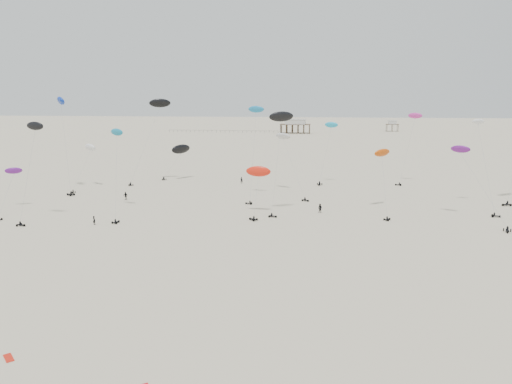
% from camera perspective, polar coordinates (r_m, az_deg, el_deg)
% --- Properties ---
extents(ground_plane, '(900.00, 900.00, 0.00)m').
position_cam_1_polar(ground_plane, '(204.83, 4.50, 3.83)').
color(ground_plane, beige).
extents(pavilion_main, '(21.00, 13.00, 9.80)m').
position_cam_1_polar(pavilion_main, '(354.28, 4.50, 7.40)').
color(pavilion_main, brown).
rests_on(pavilion_main, ground).
extents(pavilion_small, '(9.00, 7.00, 8.00)m').
position_cam_1_polar(pavilion_small, '(386.37, 15.30, 7.22)').
color(pavilion_small, brown).
rests_on(pavilion_small, ground).
extents(pier_fence, '(80.20, 0.20, 1.50)m').
position_cam_1_polar(pier_fence, '(361.63, -3.81, 6.93)').
color(pier_fence, black).
rests_on(pier_fence, ground).
extents(rig_0, '(5.88, 7.70, 17.76)m').
position_cam_1_polar(rig_0, '(144.25, 8.09, 5.10)').
color(rig_0, black).
rests_on(rig_0, ground).
extents(rig_1, '(7.55, 15.74, 21.21)m').
position_cam_1_polar(rig_1, '(110.34, -15.65, 4.08)').
color(rig_1, black).
rests_on(rig_1, ground).
extents(rig_2, '(7.40, 15.29, 15.27)m').
position_cam_1_polar(rig_2, '(122.19, -26.31, 1.07)').
color(rig_2, black).
rests_on(rig_2, ground).
extents(rig_3, '(9.16, 15.82, 19.04)m').
position_cam_1_polar(rig_3, '(108.42, 23.76, 1.90)').
color(rig_3, black).
rests_on(rig_3, ground).
extents(rig_4, '(5.25, 14.58, 14.72)m').
position_cam_1_polar(rig_4, '(145.87, -18.61, 4.35)').
color(rig_4, black).
rests_on(rig_4, ground).
extents(rig_5, '(10.48, 17.48, 20.39)m').
position_cam_1_polar(rig_5, '(130.42, 3.52, 5.28)').
color(rig_5, black).
rests_on(rig_5, ground).
extents(rig_6, '(4.19, 8.54, 19.85)m').
position_cam_1_polar(rig_6, '(108.48, -24.25, 4.53)').
color(rig_6, black).
rests_on(rig_6, ground).
extents(rig_7, '(10.55, 13.41, 25.24)m').
position_cam_1_polar(rig_7, '(149.52, -11.24, 9.10)').
color(rig_7, black).
rests_on(rig_7, ground).
extents(rig_8, '(4.18, 12.38, 23.36)m').
position_cam_1_polar(rig_8, '(122.22, -0.14, 7.43)').
color(rig_8, black).
rests_on(rig_8, ground).
extents(rig_9, '(9.90, 13.20, 25.56)m').
position_cam_1_polar(rig_9, '(141.84, -21.25, 7.98)').
color(rig_9, black).
rests_on(rig_9, ground).
extents(rig_10, '(3.65, 16.11, 22.81)m').
position_cam_1_polar(rig_10, '(120.70, 24.72, 3.40)').
color(rig_10, black).
rests_on(rig_10, ground).
extents(rig_11, '(7.67, 8.99, 20.60)m').
position_cam_1_polar(rig_11, '(150.43, 17.34, 6.64)').
color(rig_11, black).
rests_on(rig_11, ground).
extents(rig_13, '(5.94, 8.06, 21.91)m').
position_cam_1_polar(rig_13, '(105.16, 2.80, 7.46)').
color(rig_13, black).
rests_on(rig_13, ground).
extents(rig_14, '(8.97, 7.20, 11.10)m').
position_cam_1_polar(rig_14, '(152.66, -8.73, 4.62)').
color(rig_14, black).
rests_on(rig_14, ground).
extents(rig_15, '(4.77, 15.96, 16.74)m').
position_cam_1_polar(rig_15, '(113.01, 14.29, 3.40)').
color(rig_15, black).
rests_on(rig_15, ground).
extents(rig_16, '(5.49, 9.94, 11.24)m').
position_cam_1_polar(rig_16, '(105.93, 0.19, 1.72)').
color(rig_16, black).
rests_on(rig_16, ground).
extents(spectator_0, '(0.90, 0.85, 2.05)m').
position_cam_1_polar(spectator_0, '(102.63, -17.98, -3.57)').
color(spectator_0, black).
rests_on(spectator_0, ground).
extents(spectator_1, '(1.30, 1.15, 2.30)m').
position_cam_1_polar(spectator_1, '(108.55, 7.32, -2.36)').
color(spectator_1, black).
rests_on(spectator_1, ground).
extents(spectator_2, '(1.38, 0.77, 2.29)m').
position_cam_1_polar(spectator_2, '(125.35, -14.66, -0.86)').
color(spectator_2, black).
rests_on(spectator_2, ground).
extents(spectator_3, '(0.80, 0.55, 2.18)m').
position_cam_1_polar(spectator_3, '(144.85, -1.66, 1.01)').
color(spectator_3, black).
rests_on(spectator_3, ground).
extents(grounded_kite_b, '(1.77, 1.77, 0.07)m').
position_cam_1_polar(grounded_kite_b, '(55.25, -26.42, -16.64)').
color(grounded_kite_b, red).
rests_on(grounded_kite_b, ground).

